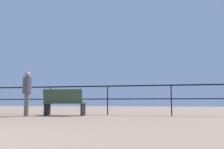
{
  "coord_description": "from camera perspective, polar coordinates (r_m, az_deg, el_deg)",
  "views": [
    {
      "loc": [
        3.34,
        -1.96,
        0.46
      ],
      "look_at": [
        1.47,
        6.6,
        1.48
      ],
      "focal_mm": 38.94,
      "sensor_mm": 36.0,
      "label": 1
    }
  ],
  "objects": [
    {
      "name": "pier_railing",
      "position": [
        9.67,
        -7.93,
        -4.38
      ],
      "size": [
        21.39,
        0.05,
        1.12
      ],
      "color": "black",
      "rests_on": "ground_plane"
    },
    {
      "name": "bench_near_left",
      "position": [
        8.97,
        -11.22,
        -6.19
      ],
      "size": [
        1.47,
        0.66,
        0.95
      ],
      "color": "#344D33",
      "rests_on": "ground_plane"
    },
    {
      "name": "person_by_bench",
      "position": [
        8.96,
        -19.34,
        -3.55
      ],
      "size": [
        0.32,
        0.43,
        1.55
      ],
      "color": "#55564D",
      "rests_on": "ground_plane"
    }
  ]
}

